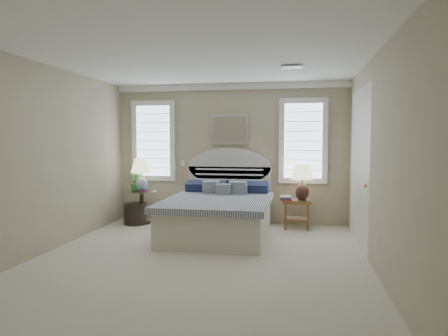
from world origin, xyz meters
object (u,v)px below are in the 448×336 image
bed (220,212)px  lamp_left (141,172)px  lamp_right (302,178)px  floor_pot (136,214)px  side_table_left (142,204)px  nightstand_right (297,208)px

bed → lamp_left: size_ratio=3.59×
lamp_right → bed: bearing=-154.7°
lamp_left → floor_pot: bearing=-170.9°
bed → lamp_left: 1.84m
side_table_left → floor_pot: 0.22m
bed → floor_pot: (-1.76, 0.53, -0.18)m
lamp_left → bed: bearing=-18.6°
side_table_left → nightstand_right: size_ratio=1.19×
side_table_left → floor_pot: side_table_left is taller
bed → lamp_right: 1.63m
side_table_left → nightstand_right: side_table_left is taller
floor_pot → lamp_left: 0.82m
side_table_left → nightstand_right: bearing=1.9°
side_table_left → lamp_left: size_ratio=0.99×
side_table_left → lamp_left: bearing=-75.0°
nightstand_right → lamp_right: lamp_right is taller
bed → floor_pot: size_ratio=5.15×
bed → lamp_left: bearing=161.4°
nightstand_right → floor_pot: bearing=-177.0°
nightstand_right → lamp_left: 3.01m
nightstand_right → lamp_left: size_ratio=0.84×
side_table_left → nightstand_right: 2.95m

